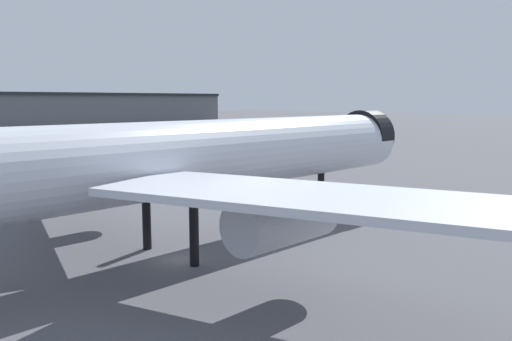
% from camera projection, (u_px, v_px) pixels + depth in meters
% --- Properties ---
extents(ground, '(900.00, 900.00, 0.00)m').
position_uv_depth(ground, '(179.00, 260.00, 41.27)').
color(ground, '#56565B').
extents(airliner_near_gate, '(62.30, 57.02, 17.93)m').
position_uv_depth(airliner_near_gate, '(191.00, 159.00, 42.80)').
color(airliner_near_gate, silver).
rests_on(airliner_near_gate, ground).
extents(service_truck_front, '(4.43, 5.96, 3.00)m').
position_uv_depth(service_truck_front, '(204.00, 172.00, 80.93)').
color(service_truck_front, black).
rests_on(service_truck_front, ground).
extents(traffic_cone_near_nose, '(0.46, 0.46, 0.58)m').
position_uv_depth(traffic_cone_near_nose, '(55.00, 193.00, 69.45)').
color(traffic_cone_near_nose, '#F2600C').
rests_on(traffic_cone_near_nose, ground).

